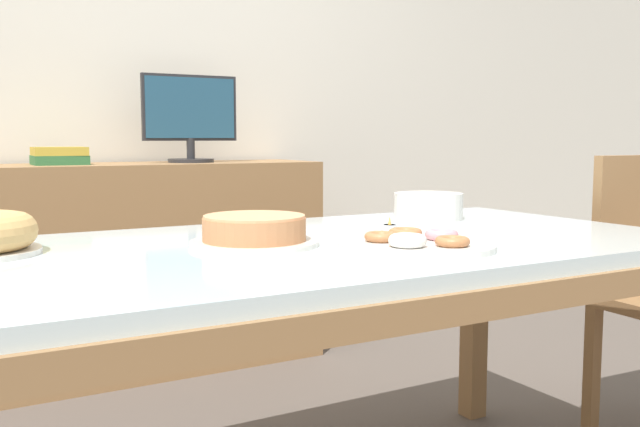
# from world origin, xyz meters

# --- Properties ---
(wall_back) EXTENTS (8.00, 0.10, 2.60)m
(wall_back) POSITION_xyz_m (0.00, 1.83, 1.30)
(wall_back) COLOR silver
(wall_back) RESTS_ON ground
(dining_table) EXTENTS (1.88, 0.97, 0.75)m
(dining_table) POSITION_xyz_m (0.00, 0.00, 0.67)
(dining_table) COLOR silver
(dining_table) RESTS_ON ground
(sideboard) EXTENTS (1.54, 0.44, 0.89)m
(sideboard) POSITION_xyz_m (0.00, 1.53, 0.45)
(sideboard) COLOR olive
(sideboard) RESTS_ON ground
(computer_monitor) EXTENTS (0.42, 0.20, 0.38)m
(computer_monitor) POSITION_xyz_m (0.23, 1.53, 1.08)
(computer_monitor) COLOR #262628
(computer_monitor) RESTS_ON sideboard
(book_stack) EXTENTS (0.21, 0.18, 0.07)m
(book_stack) POSITION_xyz_m (-0.32, 1.53, 0.93)
(book_stack) COLOR #2D6638
(book_stack) RESTS_ON sideboard
(cake_chocolate_round) EXTENTS (0.30, 0.30, 0.07)m
(cake_chocolate_round) POSITION_xyz_m (-0.15, 0.02, 0.78)
(cake_chocolate_round) COLOR silver
(cake_chocolate_round) RESTS_ON dining_table
(pastry_platter) EXTENTS (0.35, 0.35, 0.04)m
(pastry_platter) POSITION_xyz_m (0.14, -0.20, 0.76)
(pastry_platter) COLOR silver
(pastry_platter) RESTS_ON dining_table
(plate_stack) EXTENTS (0.21, 0.21, 0.08)m
(plate_stack) POSITION_xyz_m (0.53, 0.25, 0.79)
(plate_stack) COLOR silver
(plate_stack) RESTS_ON dining_table
(tealight_near_cakes) EXTENTS (0.04, 0.04, 0.04)m
(tealight_near_cakes) POSITION_xyz_m (0.27, 0.09, 0.76)
(tealight_near_cakes) COLOR silver
(tealight_near_cakes) RESTS_ON dining_table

